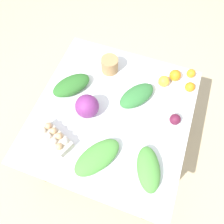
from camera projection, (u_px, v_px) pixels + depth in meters
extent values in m
plane|color=#C6B289|center=(112.00, 146.00, 2.15)|extent=(8.00, 8.00, 0.00)
cube|color=silver|center=(112.00, 114.00, 1.51)|extent=(1.10, 1.05, 0.03)
cylinder|color=brown|center=(150.00, 214.00, 1.56)|extent=(0.06, 0.06, 0.70)
cylinder|color=brown|center=(179.00, 101.00, 1.97)|extent=(0.06, 0.06, 0.70)
cylinder|color=brown|center=(35.00, 170.00, 1.70)|extent=(0.06, 0.06, 0.70)
cylinder|color=brown|center=(84.00, 73.00, 2.11)|extent=(0.06, 0.06, 0.70)
sphere|color=#7A2D75|center=(87.00, 106.00, 1.43)|extent=(0.16, 0.16, 0.16)
cube|color=beige|center=(55.00, 138.00, 1.38)|extent=(0.19, 0.26, 0.06)
sphere|color=white|center=(43.00, 131.00, 1.36)|extent=(0.04, 0.04, 0.04)
sphere|color=white|center=(48.00, 136.00, 1.35)|extent=(0.04, 0.04, 0.04)
sphere|color=white|center=(53.00, 141.00, 1.33)|extent=(0.04, 0.04, 0.04)
sphere|color=tan|center=(59.00, 147.00, 1.31)|extent=(0.04, 0.04, 0.04)
sphere|color=tan|center=(48.00, 126.00, 1.38)|extent=(0.04, 0.04, 0.04)
sphere|color=tan|center=(54.00, 131.00, 1.36)|extent=(0.04, 0.04, 0.04)
sphere|color=tan|center=(59.00, 136.00, 1.35)|extent=(0.04, 0.04, 0.04)
sphere|color=white|center=(65.00, 141.00, 1.33)|extent=(0.04, 0.04, 0.04)
cylinder|color=#A87F51|center=(110.00, 65.00, 1.61)|extent=(0.12, 0.12, 0.12)
ellipsoid|color=#4C933D|center=(148.00, 169.00, 1.28)|extent=(0.31, 0.23, 0.09)
ellipsoid|color=#337538|center=(137.00, 96.00, 1.51)|extent=(0.31, 0.27, 0.08)
ellipsoid|color=#2D6B28|center=(71.00, 85.00, 1.55)|extent=(0.31, 0.29, 0.09)
ellipsoid|color=#4C933D|center=(97.00, 157.00, 1.32)|extent=(0.35, 0.30, 0.08)
sphere|color=#5B1933|center=(175.00, 119.00, 1.43)|extent=(0.07, 0.07, 0.07)
sphere|color=#F9A833|center=(164.00, 81.00, 1.56)|extent=(0.08, 0.08, 0.08)
sphere|color=orange|center=(175.00, 75.00, 1.59)|extent=(0.08, 0.08, 0.08)
sphere|color=orange|center=(191.00, 73.00, 1.60)|extent=(0.06, 0.06, 0.06)
sphere|color=orange|center=(190.00, 87.00, 1.55)|extent=(0.07, 0.07, 0.07)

